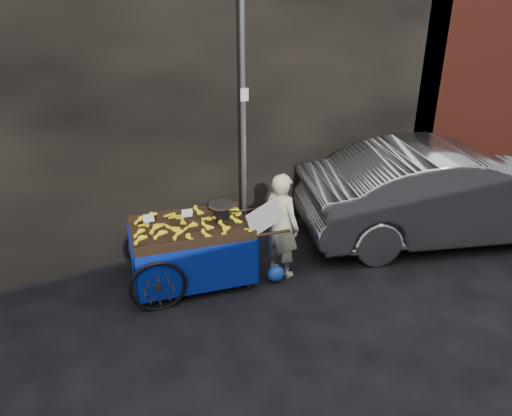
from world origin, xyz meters
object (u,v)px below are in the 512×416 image
banana_cart (187,235)px  vendor (281,225)px  plastic_bag (276,274)px  parked_car (448,192)px

banana_cart → vendor: bearing=-7.9°
plastic_bag → parked_car: (3.12, -0.07, 0.66)m
banana_cart → plastic_bag: banana_cart is taller
banana_cart → vendor: (1.25, -0.40, 0.03)m
vendor → banana_cart: bearing=50.1°
vendor → plastic_bag: 0.70m
vendor → plastic_bag: (-0.16, -0.16, -0.66)m
plastic_bag → vendor: bearing=44.4°
banana_cart → parked_car: bearing=1.2°
vendor → plastic_bag: size_ratio=6.04×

